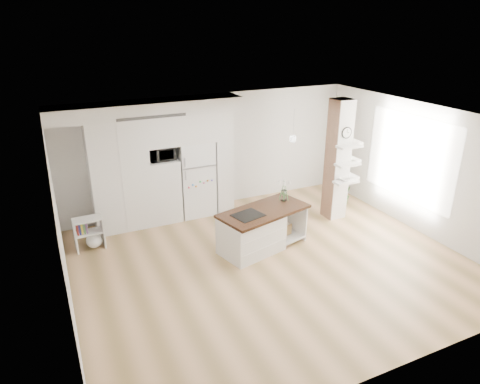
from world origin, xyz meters
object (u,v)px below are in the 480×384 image
(kitchen_island, at_px, (256,230))
(floor_plant_a, at_px, (346,195))
(bookshelf, at_px, (91,235))
(refrigerator, at_px, (195,178))

(kitchen_island, height_order, floor_plant_a, kitchen_island)
(kitchen_island, relative_size, floor_plant_a, 4.32)
(bookshelf, height_order, floor_plant_a, bookshelf)
(refrigerator, relative_size, bookshelf, 2.67)
(refrigerator, relative_size, kitchen_island, 0.90)
(refrigerator, bearing_deg, kitchen_island, -77.29)
(refrigerator, xyz_separation_m, kitchen_island, (0.48, -2.13, -0.45))
(refrigerator, xyz_separation_m, bookshelf, (-2.45, -0.71, -0.59))
(kitchen_island, xyz_separation_m, bookshelf, (-2.93, 1.43, -0.14))
(refrigerator, height_order, kitchen_island, refrigerator)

